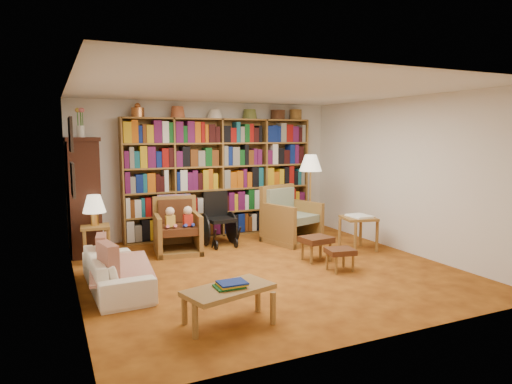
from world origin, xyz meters
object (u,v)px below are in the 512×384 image
sofa (116,271)px  armchair_sage (289,220)px  side_table_lamp (95,234)px  floor_lamp (311,166)px  coffee_table (229,292)px  armchair_leather (176,229)px  footstool_b (340,253)px  side_table_papers (358,222)px  wheelchair (218,221)px  footstool_a (316,241)px

sofa → armchair_sage: armchair_sage is taller
side_table_lamp → floor_lamp: 3.83m
coffee_table → armchair_leather: bearing=85.0°
armchair_leather → coffee_table: armchair_leather is taller
footstool_b → coffee_table: size_ratio=0.43×
sofa → coffee_table: (0.88, -1.55, 0.10)m
side_table_lamp → side_table_papers: (3.99, -1.13, 0.06)m
side_table_lamp → coffee_table: (0.98, -3.01, -0.08)m
footstool_b → coffee_table: 2.33m
coffee_table → wheelchair: bearing=71.8°
side_table_lamp → floor_lamp: (3.72, -0.06, 0.92)m
sofa → footstool_b: (2.96, -0.50, 0.03)m
armchair_leather → footstool_b: bearing=-47.9°
footstool_a → coffee_table: bearing=-141.5°
wheelchair → side_table_papers: bearing=-35.3°
armchair_sage → side_table_papers: 1.29m
floor_lamp → coffee_table: size_ratio=1.56×
side_table_papers → wheelchair: bearing=144.7°
floor_lamp → wheelchair: bearing=169.8°
armchair_sage → side_table_lamp: bearing=178.9°
armchair_leather → wheelchair: (0.80, 0.21, 0.05)m
side_table_papers → footstool_b: side_table_papers is taller
wheelchair → footstool_a: wheelchair is taller
wheelchair → footstool_b: wheelchair is taller
sofa → side_table_lamp: size_ratio=2.91×
footstool_a → footstool_b: bearing=-86.9°
side_table_lamp → armchair_sage: armchair_sage is taller
side_table_papers → footstool_b: bearing=-138.4°
side_table_lamp → wheelchair: 2.07m
sofa → footstool_b: size_ratio=3.73×
footstool_b → wheelchair: bearing=114.5°
armchair_sage → sofa: bearing=-156.3°
wheelchair → armchair_sage: bearing=-14.1°
wheelchair → side_table_lamp: bearing=-173.2°
armchair_leather → footstool_a: size_ratio=1.90×
coffee_table → sofa: bearing=119.6°
side_table_lamp → side_table_papers: size_ratio=0.90×
wheelchair → floor_lamp: bearing=-10.2°
armchair_sage → side_table_papers: (0.72, -1.07, 0.09)m
armchair_leather → side_table_lamp: bearing=-178.2°
armchair_sage → wheelchair: armchair_sage is taller
side_table_lamp → armchair_sage: 3.28m
wheelchair → side_table_papers: 2.38m
footstool_a → armchair_leather: bearing=141.3°
side_table_lamp → footstool_a: (3.03, -1.38, -0.10)m
armchair_sage → floor_lamp: 1.05m
armchair_sage → wheelchair: bearing=165.9°
sofa → side_table_papers: 3.92m
floor_lamp → side_table_lamp: bearing=179.2°
sofa → footstool_a: sofa is taller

